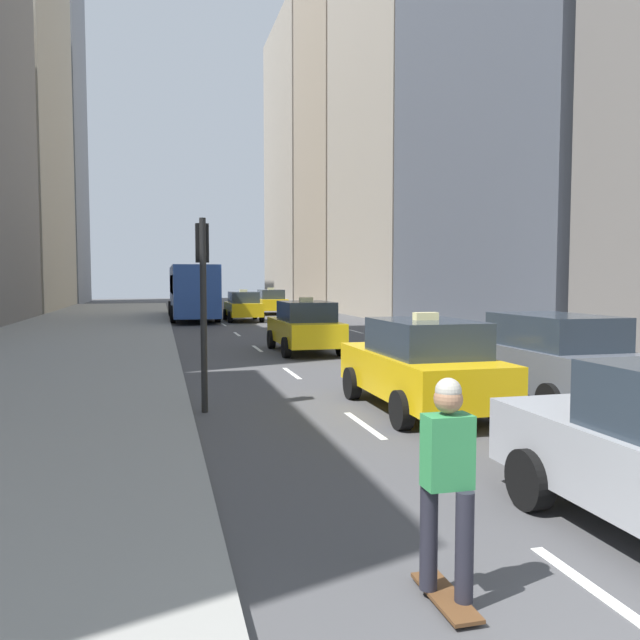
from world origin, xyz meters
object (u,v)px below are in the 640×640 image
at_px(sedan_black_near, 547,357).
at_px(traffic_light_pole, 203,283).
at_px(taxi_fourth, 243,306).
at_px(taxi_second, 270,302).
at_px(city_bus, 192,290).
at_px(taxi_third, 421,364).
at_px(taxi_lead, 305,326).
at_px(skateboarder, 447,480).

distance_m(sedan_black_near, traffic_light_pole, 6.97).
height_order(taxi_fourth, sedan_black_near, taxi_fourth).
bearing_deg(taxi_second, city_bus, -143.56).
xyz_separation_m(sedan_black_near, traffic_light_pole, (-6.75, 0.83, 1.50)).
distance_m(taxi_second, taxi_third, 32.64).
xyz_separation_m(taxi_lead, traffic_light_pole, (-3.95, -8.69, 1.53)).
bearing_deg(taxi_fourth, sedan_black_near, -83.77).
bearing_deg(sedan_black_near, taxi_second, 90.00).
distance_m(city_bus, skateboarder, 34.92).
bearing_deg(taxi_fourth, skateboarder, -94.67).
xyz_separation_m(sedan_black_near, city_bus, (-5.61, 28.23, 0.88)).
height_order(sedan_black_near, skateboarder, sedan_black_near).
relative_size(sedan_black_near, skateboarder, 2.81).
relative_size(taxi_second, city_bus, 0.38).
bearing_deg(traffic_light_pole, taxi_fourth, 80.96).
height_order(sedan_black_near, traffic_light_pole, traffic_light_pole).
bearing_deg(taxi_second, taxi_fourth, -112.58).
bearing_deg(sedan_black_near, skateboarder, -129.17).
bearing_deg(taxi_third, taxi_second, 85.08).
relative_size(taxi_fourth, sedan_black_near, 0.90).
relative_size(taxi_third, taxi_fourth, 1.00).
relative_size(taxi_lead, taxi_third, 1.00).
xyz_separation_m(city_bus, traffic_light_pole, (-1.14, -27.40, 0.62)).
height_order(taxi_second, traffic_light_pole, traffic_light_pole).
xyz_separation_m(taxi_lead, taxi_fourth, (0.00, 16.12, 0.00)).
relative_size(taxi_lead, taxi_second, 1.00).
bearing_deg(traffic_light_pole, skateboarder, -80.08).
xyz_separation_m(sedan_black_near, skateboarder, (-5.44, -6.67, 0.06)).
bearing_deg(city_bus, taxi_third, -84.34).
height_order(taxi_lead, taxi_third, same).
bearing_deg(taxi_lead, skateboarder, -99.25).
distance_m(taxi_lead, sedan_black_near, 9.92).
bearing_deg(taxi_fourth, traffic_light_pole, -99.04).
relative_size(taxi_second, taxi_fourth, 1.00).
distance_m(taxi_third, sedan_black_near, 2.80).
distance_m(taxi_lead, taxi_fourth, 16.12).
height_order(taxi_third, skateboarder, taxi_third).
height_order(taxi_second, sedan_black_near, taxi_second).
distance_m(taxi_fourth, traffic_light_pole, 25.17).
relative_size(taxi_third, city_bus, 0.38).
distance_m(taxi_third, skateboarder, 7.04).
distance_m(taxi_second, city_bus, 7.04).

